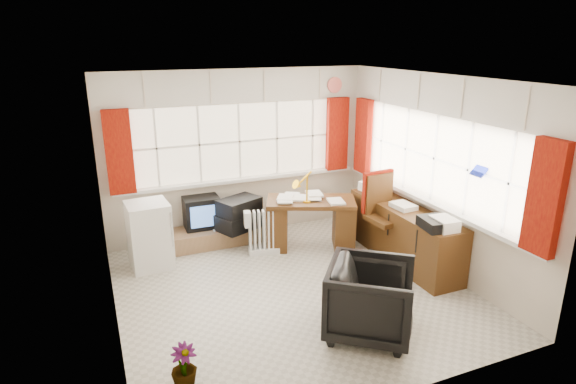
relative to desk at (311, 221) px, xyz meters
name	(u,v)px	position (x,y,z in m)	size (l,w,h in m)	color
ground	(292,290)	(-0.76, -1.08, -0.40)	(4.00, 4.00, 0.00)	beige
room_walls	(292,171)	(-0.76, -1.08, 1.10)	(4.00, 4.00, 4.00)	beige
window_back	(241,175)	(-0.76, 0.86, 0.54)	(3.70, 0.12, 3.60)	#FFECC9
window_right	(429,196)	(1.19, -1.08, 0.54)	(0.12, 3.70, 3.60)	#FFECC9
curtains	(328,150)	(0.17, -0.15, 1.05)	(3.83, 3.83, 1.15)	#931F08
overhead_cabinets	(331,90)	(0.22, -0.10, 1.85)	(3.98, 3.98, 0.48)	beige
desk	(311,221)	(0.00, 0.00, 0.00)	(1.39, 1.06, 0.76)	#4E2B12
desk_lamp	(307,181)	(-0.10, -0.07, 0.63)	(0.17, 0.15, 0.45)	#F7B30A
task_chair	(382,212)	(0.78, -0.62, 0.23)	(0.54, 0.57, 1.19)	black
office_chair	(371,300)	(-0.38, -2.20, -0.01)	(0.83, 0.85, 0.78)	black
radiator	(264,236)	(-0.71, 0.04, -0.14)	(0.45, 0.24, 0.64)	white
credenza	(403,233)	(0.97, -0.88, -0.01)	(0.50, 2.00, 0.85)	#4E2B12
file_tray	(435,224)	(0.85, -1.62, 0.41)	(0.29, 0.38, 0.13)	black
tv_bench	(212,236)	(-1.31, 0.64, -0.28)	(1.40, 0.50, 0.25)	#A07550
crt_tv	(201,211)	(-1.41, 0.79, 0.08)	(0.52, 0.49, 0.46)	black
hifi_stack	(239,214)	(-0.92, 0.48, 0.07)	(0.75, 0.63, 0.46)	black
mini_fridge	(149,235)	(-2.22, 0.26, 0.04)	(0.55, 0.55, 0.89)	white
spray_bottle_a	(214,239)	(-1.31, 0.48, -0.26)	(0.11, 0.11, 0.28)	silver
spray_bottle_b	(226,239)	(-1.12, 0.51, -0.30)	(0.09, 0.09, 0.20)	#91D9D4
flower_vase	(184,367)	(-2.29, -2.27, -0.20)	(0.23, 0.23, 0.41)	black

